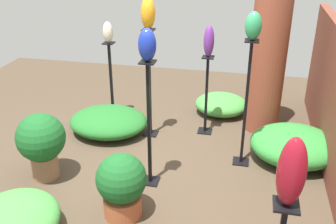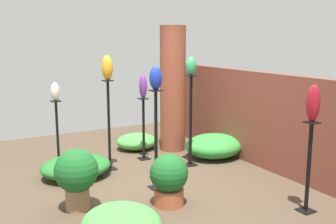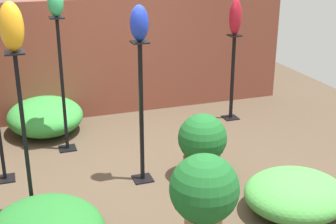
# 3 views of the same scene
# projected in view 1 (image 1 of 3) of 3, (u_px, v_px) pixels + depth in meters

# --- Properties ---
(ground_plane) EXTENTS (8.00, 8.00, 0.00)m
(ground_plane) POSITION_uv_depth(u_px,v_px,m) (140.00, 178.00, 4.69)
(ground_plane) COLOR #4C3D2D
(brick_pillar) EXTENTS (0.50, 0.50, 2.45)m
(brick_pillar) POSITION_uv_depth(u_px,v_px,m) (269.00, 48.00, 5.35)
(brick_pillar) COLOR brown
(brick_pillar) RESTS_ON ground
(pedestal_violet) EXTENTS (0.20, 0.20, 1.14)m
(pedestal_violet) POSITION_uv_depth(u_px,v_px,m) (206.00, 99.00, 5.54)
(pedestal_violet) COLOR black
(pedestal_violet) RESTS_ON ground
(pedestal_ivory) EXTENTS (0.20, 0.20, 1.18)m
(pedestal_ivory) POSITION_uv_depth(u_px,v_px,m) (111.00, 83.00, 6.04)
(pedestal_ivory) COLOR black
(pedestal_ivory) RESTS_ON ground
(pedestal_cobalt) EXTENTS (0.20, 0.20, 1.48)m
(pedestal_cobalt) POSITION_uv_depth(u_px,v_px,m) (149.00, 130.00, 4.34)
(pedestal_cobalt) COLOR black
(pedestal_cobalt) RESTS_ON ground
(pedestal_amber) EXTENTS (0.20, 0.20, 1.53)m
(pedestal_amber) POSITION_uv_depth(u_px,v_px,m) (150.00, 88.00, 5.39)
(pedestal_amber) COLOR black
(pedestal_amber) RESTS_ON ground
(pedestal_jade) EXTENTS (0.20, 0.20, 1.59)m
(pedestal_jade) POSITION_uv_depth(u_px,v_px,m) (246.00, 110.00, 4.70)
(pedestal_jade) COLOR black
(pedestal_jade) RESTS_ON ground
(art_vase_violet) EXTENTS (0.15, 0.14, 0.43)m
(art_vase_violet) POSITION_uv_depth(u_px,v_px,m) (209.00, 41.00, 5.18)
(art_vase_violet) COLOR #6B2D8C
(art_vase_violet) RESTS_ON pedestal_violet
(art_vase_ivory) EXTENTS (0.14, 0.15, 0.31)m
(art_vase_ivory) POSITION_uv_depth(u_px,v_px,m) (108.00, 32.00, 5.70)
(art_vase_ivory) COLOR beige
(art_vase_ivory) RESTS_ON pedestal_ivory
(art_vase_cobalt) EXTENTS (0.18, 0.19, 0.34)m
(art_vase_cobalt) POSITION_uv_depth(u_px,v_px,m) (147.00, 45.00, 3.92)
(art_vase_cobalt) COLOR #192D9E
(art_vase_cobalt) RESTS_ON pedestal_cobalt
(art_vase_ruby) EXTENTS (0.16, 0.17, 0.47)m
(art_vase_ruby) POSITION_uv_depth(u_px,v_px,m) (291.00, 172.00, 2.30)
(art_vase_ruby) COLOR maroon
(art_vase_ruby) RESTS_ON pedestal_ruby
(art_vase_amber) EXTENTS (0.20, 0.19, 0.41)m
(art_vase_amber) POSITION_uv_depth(u_px,v_px,m) (148.00, 13.00, 4.95)
(art_vase_amber) COLOR orange
(art_vase_amber) RESTS_ON pedestal_amber
(art_vase_jade) EXTENTS (0.17, 0.18, 0.32)m
(art_vase_jade) POSITION_uv_depth(u_px,v_px,m) (253.00, 26.00, 4.27)
(art_vase_jade) COLOR #2D9356
(art_vase_jade) RESTS_ON pedestal_jade
(potted_plant_mid_right) EXTENTS (0.52, 0.52, 0.70)m
(potted_plant_mid_right) POSITION_uv_depth(u_px,v_px,m) (122.00, 184.00, 3.95)
(potted_plant_mid_right) COLOR #B25B38
(potted_plant_mid_right) RESTS_ON ground
(potted_plant_front_right) EXTENTS (0.57, 0.57, 0.82)m
(potted_plant_front_right) POSITION_uv_depth(u_px,v_px,m) (41.00, 141.00, 4.52)
(potted_plant_front_right) COLOR #936B4C
(potted_plant_front_right) RESTS_ON ground
(foliage_bed_east) EXTENTS (0.96, 1.13, 0.34)m
(foliage_bed_east) POSITION_uv_depth(u_px,v_px,m) (108.00, 122.00, 5.67)
(foliage_bed_east) COLOR #236B28
(foliage_bed_east) RESTS_ON ground
(foliage_bed_west) EXTENTS (0.75, 0.83, 0.31)m
(foliage_bed_west) POSITION_uv_depth(u_px,v_px,m) (221.00, 104.00, 6.26)
(foliage_bed_west) COLOR #479942
(foliage_bed_west) RESTS_ON ground
(foliage_bed_center) EXTENTS (0.96, 0.88, 0.37)m
(foliage_bed_center) POSITION_uv_depth(u_px,v_px,m) (12.00, 222.00, 3.72)
(foliage_bed_center) COLOR #479942
(foliage_bed_center) RESTS_ON ground
(foliage_bed_rear) EXTENTS (0.97, 1.11, 0.43)m
(foliage_bed_rear) POSITION_uv_depth(u_px,v_px,m) (294.00, 145.00, 4.97)
(foliage_bed_rear) COLOR #338C38
(foliage_bed_rear) RESTS_ON ground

